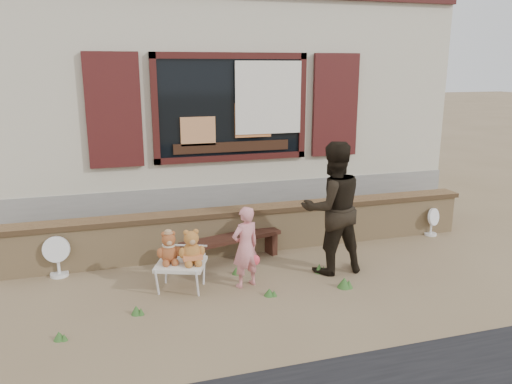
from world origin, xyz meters
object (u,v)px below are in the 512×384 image
object	(u,v)px
teddy_bear_right	(191,246)
adult	(332,208)
folding_chair	(181,265)
bench	(232,243)
child	(245,247)
teddy_bear_left	(169,247)

from	to	relation	value
teddy_bear_right	adult	world-z (taller)	adult
teddy_bear_right	folding_chair	bearing A→B (deg)	180.00
bench	folding_chair	distance (m)	1.08
folding_chair	teddy_bear_right	size ratio (longest dim) A/B	1.64
child	adult	xyz separation A→B (m)	(1.23, 0.14, 0.36)
bench	teddy_bear_left	distance (m)	1.18
bench	teddy_bear_right	size ratio (longest dim) A/B	3.42
teddy_bear_left	teddy_bear_right	size ratio (longest dim) A/B	0.93
teddy_bear_left	teddy_bear_right	xyz separation A→B (m)	(0.26, -0.10, 0.02)
child	teddy_bear_left	bearing A→B (deg)	-29.55
bench	child	world-z (taller)	child
folding_chair	adult	bearing A→B (deg)	21.24
teddy_bear_right	bench	bearing A→B (deg)	68.63
teddy_bear_right	child	size ratio (longest dim) A/B	0.42
bench	adult	distance (m)	1.51
bench	child	distance (m)	0.87
bench	child	bearing A→B (deg)	-107.03
bench	teddy_bear_left	size ratio (longest dim) A/B	3.68
folding_chair	child	size ratio (longest dim) A/B	0.70
folding_chair	teddy_bear_left	world-z (taller)	teddy_bear_left
folding_chair	child	bearing A→B (deg)	11.63
teddy_bear_left	teddy_bear_right	world-z (taller)	teddy_bear_right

